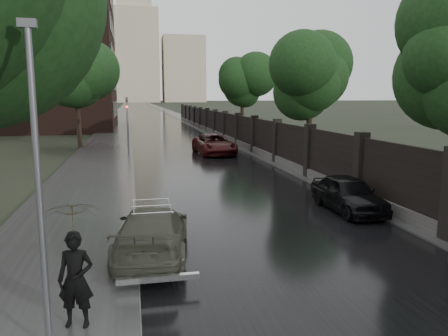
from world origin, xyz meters
TOP-DOWN VIEW (x-y plane):
  - road at (0.00, 190.00)m, footprint 8.00×420.00m
  - sidewalk_left at (-6.00, 190.00)m, footprint 4.00×420.00m
  - verge_right at (5.50, 190.00)m, footprint 3.00×420.00m
  - fence_right at (4.60, 32.01)m, footprint 0.45×75.72m
  - tree_left_far at (-8.00, 30.00)m, footprint 4.25×4.25m
  - tree_right_b at (7.50, 22.00)m, footprint 4.08×4.08m
  - tree_right_c at (7.50, 40.00)m, footprint 4.08×4.08m
  - lamp_post at (-5.40, 1.50)m, footprint 0.25×0.12m
  - traffic_light at (-4.30, 24.99)m, footprint 0.16×0.32m
  - brick_building at (-18.00, 52.00)m, footprint 24.00×18.00m
  - stalinist_tower at (0.00, 300.00)m, footprint 92.00×30.00m
  - volga_sedan at (-3.60, 5.70)m, footprint 2.32×4.51m
  - car_right_near at (3.40, 8.65)m, footprint 1.56×3.77m
  - car_right_far at (1.60, 24.76)m, footprint 2.65×5.28m
  - pedestrian_umbrella at (-5.04, 2.12)m, footprint 1.13×1.15m

SIDE VIEW (x-z plane):
  - road at x=0.00m, z-range 0.00..0.02m
  - verge_right at x=5.50m, z-range 0.00..0.08m
  - sidewalk_left at x=-6.00m, z-range 0.00..0.16m
  - volga_sedan at x=-3.60m, z-range 0.00..1.25m
  - car_right_near at x=3.40m, z-range 0.00..1.28m
  - car_right_far at x=1.60m, z-range 0.00..1.43m
  - fence_right at x=4.60m, z-range -0.34..2.36m
  - pedestrian_umbrella at x=-5.04m, z-range 0.59..3.19m
  - traffic_light at x=-4.30m, z-range 0.40..4.40m
  - lamp_post at x=-5.40m, z-range 0.12..5.23m
  - tree_right_b at x=7.50m, z-range 1.44..8.46m
  - tree_right_c at x=7.50m, z-range 1.44..8.46m
  - tree_left_far at x=-8.00m, z-range 1.55..8.94m
  - brick_building at x=-18.00m, z-range 0.00..20.00m
  - stalinist_tower at x=0.00m, z-range -41.12..117.88m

